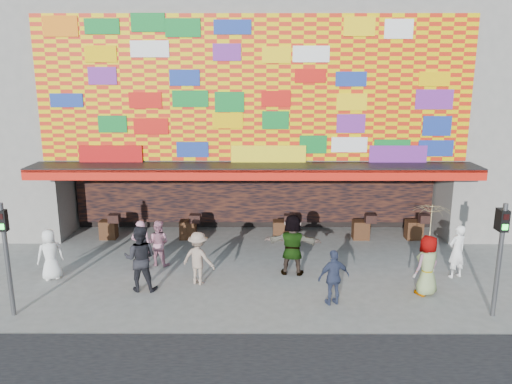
% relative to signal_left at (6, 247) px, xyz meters
% --- Properties ---
extents(ground, '(90.00, 90.00, 0.00)m').
position_rel_signal_left_xyz_m(ground, '(6.20, 1.50, -1.86)').
color(ground, slate).
rests_on(ground, ground).
extents(shop_building, '(15.20, 9.40, 10.00)m').
position_rel_signal_left_xyz_m(shop_building, '(6.20, 9.68, 3.37)').
color(shop_building, gray).
rests_on(shop_building, ground).
extents(signal_left, '(0.22, 0.20, 3.00)m').
position_rel_signal_left_xyz_m(signal_left, '(0.00, 0.00, 0.00)').
color(signal_left, '#59595B').
rests_on(signal_left, ground).
extents(signal_right, '(0.22, 0.20, 3.00)m').
position_rel_signal_left_xyz_m(signal_right, '(12.40, 0.00, 0.00)').
color(signal_right, '#59595B').
rests_on(signal_right, ground).
extents(ped_a, '(0.91, 0.83, 1.57)m').
position_rel_signal_left_xyz_m(ped_a, '(0.08, 2.32, -1.08)').
color(ped_a, white).
rests_on(ped_a, ground).
extents(ped_b, '(0.65, 0.48, 1.63)m').
position_rel_signal_left_xyz_m(ped_b, '(2.65, 3.04, -1.04)').
color(ped_b, '#BE7B93').
rests_on(ped_b, ground).
extents(ped_c, '(0.96, 0.76, 1.92)m').
position_rel_signal_left_xyz_m(ped_c, '(2.97, 1.55, -0.90)').
color(ped_c, black).
rests_on(ped_c, ground).
extents(ped_d, '(1.18, 0.96, 1.59)m').
position_rel_signal_left_xyz_m(ped_d, '(4.58, 1.99, -1.06)').
color(ped_d, gray).
rests_on(ped_d, ground).
extents(ped_e, '(0.97, 0.63, 1.54)m').
position_rel_signal_left_xyz_m(ped_e, '(8.37, 0.66, -1.09)').
color(ped_e, '#323A57').
rests_on(ped_e, ground).
extents(ped_f, '(1.84, 0.81, 1.92)m').
position_rel_signal_left_xyz_m(ped_f, '(7.40, 2.73, -0.90)').
color(ped_f, gray).
rests_on(ped_f, ground).
extents(ped_g, '(1.01, 0.92, 1.73)m').
position_rel_signal_left_xyz_m(ped_g, '(11.07, 1.28, -0.99)').
color(ped_g, gray).
rests_on(ped_g, ground).
extents(ped_h, '(0.71, 0.61, 1.66)m').
position_rel_signal_left_xyz_m(ped_h, '(12.38, 2.51, -1.03)').
color(ped_h, white).
rests_on(ped_h, ground).
extents(ped_i, '(0.86, 0.75, 1.50)m').
position_rel_signal_left_xyz_m(ped_i, '(3.11, 3.46, -1.11)').
color(ped_i, '#BE7B91').
rests_on(ped_i, ground).
extents(parasol, '(1.26, 1.27, 1.87)m').
position_rel_signal_left_xyz_m(parasol, '(11.07, 1.28, 0.30)').
color(parasol, beige).
rests_on(parasol, ground).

